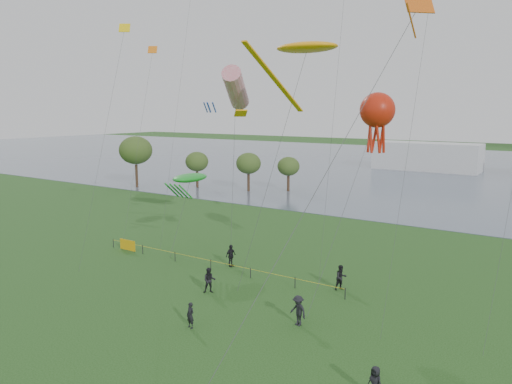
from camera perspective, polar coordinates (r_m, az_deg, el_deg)
The scene contains 16 objects.
ground_plane at distance 26.68m, azimuth -12.82°, elevation -20.30°, with size 400.00×400.00×0.00m, color #183E13.
lake at distance 117.67m, azimuth 25.14°, elevation 2.14°, with size 400.00×120.00×0.08m, color slate.
pavilion_left at distance 114.89m, azimuth 18.94°, elevation 3.86°, with size 22.00×8.00×6.00m, color silver.
trees at distance 83.65m, azimuth -7.86°, elevation 4.00°, with size 28.11×15.24×8.68m.
fence at distance 45.85m, azimuth -11.20°, elevation -6.67°, with size 24.07×0.07×1.05m.
spectator_a at distance 36.71m, azimuth -5.34°, elevation -10.02°, with size 0.90×0.70×1.85m, color black.
spectator_b at distance 31.50m, azimuth 4.83°, elevation -13.34°, with size 1.23×0.71×1.91m, color black.
spectator_c at distance 42.43m, azimuth -2.90°, elevation -7.27°, with size 1.11×0.46×1.89m, color black.
spectator_d at distance 25.00m, azimuth 13.47°, elevation -20.43°, with size 0.77×0.50×1.57m, color black.
spectator_f at distance 31.36m, azimuth -7.51°, elevation -13.81°, with size 0.58×0.38×1.59m, color black.
spectator_g at distance 37.60m, azimuth 9.70°, elevation -9.62°, with size 0.91×0.71×1.88m, color black.
kite_stingray at distance 36.34m, azimuth 5.69°, elevation 16.00°, with size 5.74×9.93×17.77m.
kite_windsock at distance 42.78m, azimuth -2.34°, elevation 11.76°, with size 4.14×4.93×16.71m.
kite_creature at distance 46.08m, azimuth -7.59°, elevation 1.58°, with size 2.23×4.71×7.33m.
kite_octopus at distance 35.21m, azimuth 13.70°, elevation 8.99°, with size 3.05×7.44×14.28m.
kite_delta at distance 24.42m, azimuth 16.73°, elevation 17.84°, with size 5.24×14.12×18.60m.
Camera 1 is at (17.14, -15.68, 13.12)m, focal length 35.00 mm.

